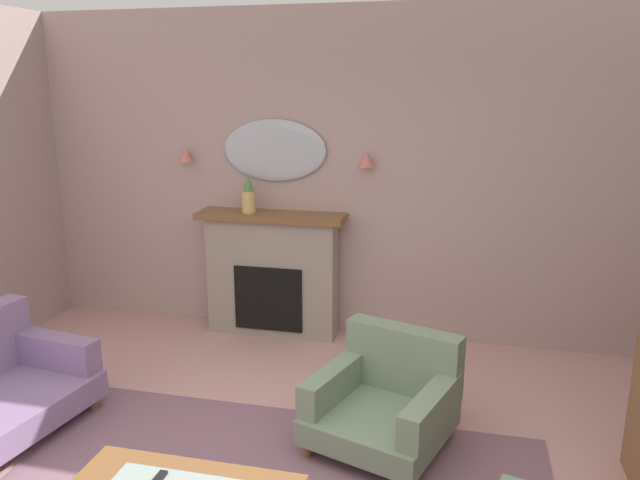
% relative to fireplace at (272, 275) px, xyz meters
% --- Properties ---
extents(wall_back, '(6.97, 0.10, 2.96)m').
position_rel_fireplace_xyz_m(wall_back, '(0.70, 0.22, 0.91)').
color(wall_back, '#B29993').
rests_on(wall_back, ground).
extents(fireplace, '(1.36, 0.36, 1.16)m').
position_rel_fireplace_xyz_m(fireplace, '(0.00, 0.00, 0.00)').
color(fireplace, gray).
rests_on(fireplace, ground).
extents(mantel_vase_right, '(0.13, 0.13, 0.35)m').
position_rel_fireplace_xyz_m(mantel_vase_right, '(-0.20, -0.03, 0.75)').
color(mantel_vase_right, tan).
rests_on(mantel_vase_right, fireplace).
extents(wall_mirror, '(0.96, 0.06, 0.56)m').
position_rel_fireplace_xyz_m(wall_mirror, '(0.00, 0.14, 1.14)').
color(wall_mirror, '#B2BCC6').
extents(wall_sconce_left, '(0.14, 0.14, 0.14)m').
position_rel_fireplace_xyz_m(wall_sconce_left, '(-0.85, 0.09, 1.09)').
color(wall_sconce_left, '#D17066').
extents(wall_sconce_right, '(0.14, 0.14, 0.14)m').
position_rel_fireplace_xyz_m(wall_sconce_right, '(0.85, 0.09, 1.09)').
color(wall_sconce_right, '#D17066').
extents(armchair_beside_couch, '(1.02, 1.03, 0.71)m').
position_rel_fireplace_xyz_m(armchair_beside_couch, '(1.27, -1.57, -0.27)').
color(armchair_beside_couch, gray).
rests_on(armchair_beside_couch, ground).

